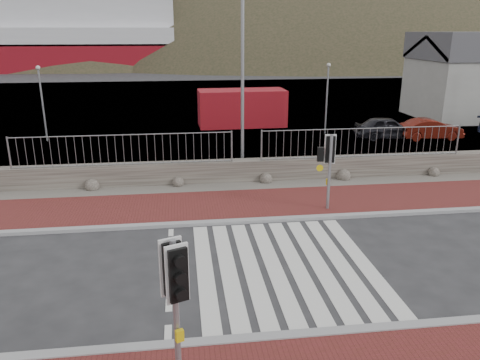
{
  "coord_description": "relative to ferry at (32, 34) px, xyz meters",
  "views": [
    {
      "loc": [
        -2.58,
        -10.79,
        5.92
      ],
      "look_at": [
        -0.8,
        3.0,
        1.45
      ],
      "focal_mm": 35.0,
      "sensor_mm": 36.0,
      "label": 1
    }
  ],
  "objects": [
    {
      "name": "water",
      "position": [
        24.65,
        -5.0,
        -5.36
      ],
      "size": [
        220.0,
        50.0,
        0.05
      ],
      "primitive_type": "cube",
      "color": "#3F4C54",
      "rests_on": "ground"
    },
    {
      "name": "zebra_crossing",
      "position": [
        24.65,
        -67.9,
        -5.36
      ],
      "size": [
        4.62,
        5.6,
        0.01
      ],
      "color": "silver",
      "rests_on": "ground"
    },
    {
      "name": "gravel_strip",
      "position": [
        24.65,
        -61.4,
        -5.33
      ],
      "size": [
        40.0,
        1.5,
        0.06
      ],
      "primitive_type": "cube",
      "color": "#59544C",
      "rests_on": "ground"
    },
    {
      "name": "kerb_far",
      "position": [
        24.65,
        -64.9,
        -5.31
      ],
      "size": [
        40.0,
        0.25,
        0.12
      ],
      "primitive_type": "cube",
      "color": "gray",
      "rests_on": "ground"
    },
    {
      "name": "car_b",
      "position": [
        36.09,
        -54.25,
        -4.78
      ],
      "size": [
        3.53,
        1.31,
        1.15
      ],
      "primitive_type": "imported",
      "rotation": [
        0.0,
        0.0,
        1.54
      ],
      "color": "#57140C",
      "rests_on": "ground"
    },
    {
      "name": "stone_wall",
      "position": [
        24.65,
        -60.6,
        -4.91
      ],
      "size": [
        40.0,
        0.6,
        0.9
      ],
      "primitive_type": "cube",
      "color": "#47403A",
      "rests_on": "ground"
    },
    {
      "name": "streetlight",
      "position": [
        24.74,
        -59.83,
        -1.0
      ],
      "size": [
        1.62,
        0.55,
        7.74
      ],
      "rotation": [
        0.0,
        0.0,
        -0.24
      ],
      "color": "gray",
      "rests_on": "ground"
    },
    {
      "name": "ferry",
      "position": [
        0.0,
        0.0,
        0.0
      ],
      "size": [
        50.0,
        16.0,
        20.0
      ],
      "color": "maroon",
      "rests_on": "ground"
    },
    {
      "name": "quay",
      "position": [
        24.65,
        -40.0,
        -5.36
      ],
      "size": [
        120.0,
        40.0,
        0.5
      ],
      "primitive_type": "cube",
      "color": "#4C4C4F",
      "rests_on": "ground"
    },
    {
      "name": "kerb_near",
      "position": [
        24.65,
        -70.9,
        -5.31
      ],
      "size": [
        40.0,
        0.25,
        0.12
      ],
      "primitive_type": "cube",
      "color": "gray",
      "rests_on": "ground"
    },
    {
      "name": "car_a",
      "position": [
        33.72,
        -53.81,
        -4.74
      ],
      "size": [
        3.75,
        1.71,
        1.25
      ],
      "primitive_type": "imported",
      "rotation": [
        0.0,
        0.0,
        1.5
      ],
      "color": "black",
      "rests_on": "ground"
    },
    {
      "name": "railing",
      "position": [
        24.65,
        -60.75,
        -3.54
      ],
      "size": [
        18.07,
        0.07,
        1.22
      ],
      "color": "gray",
      "rests_on": "stone_wall"
    },
    {
      "name": "shipping_container",
      "position": [
        26.02,
        -48.96,
        -4.21
      ],
      "size": [
        5.59,
        2.46,
        2.3
      ],
      "primitive_type": "cube",
      "rotation": [
        0.0,
        0.0,
        0.03
      ],
      "color": "#A01311",
      "rests_on": "ground"
    },
    {
      "name": "traffic_signal_near",
      "position": [
        21.87,
        -71.84,
        -3.39
      ],
      "size": [
        0.45,
        0.36,
        2.74
      ],
      "rotation": [
        0.0,
        0.0,
        0.37
      ],
      "color": "gray",
      "rests_on": "ground"
    },
    {
      "name": "ground",
      "position": [
        24.65,
        -67.9,
        -5.36
      ],
      "size": [
        220.0,
        220.0,
        0.0
      ],
      "primitive_type": "plane",
      "color": "#28282B",
      "rests_on": "ground"
    },
    {
      "name": "sidewalk_far",
      "position": [
        24.65,
        -63.4,
        -5.32
      ],
      "size": [
        40.0,
        3.0,
        0.08
      ],
      "primitive_type": "cube",
      "color": "maroon",
      "rests_on": "ground"
    },
    {
      "name": "hills_backdrop",
      "position": [
        31.4,
        20.0,
        -28.42
      ],
      "size": [
        254.0,
        90.0,
        100.0
      ],
      "color": "#292E1B",
      "rests_on": "ground"
    },
    {
      "name": "traffic_signal_far",
      "position": [
        26.93,
        -64.19,
        -3.44
      ],
      "size": [
        0.64,
        0.27,
        2.66
      ],
      "rotation": [
        0.0,
        0.0,
        3.03
      ],
      "color": "gray",
      "rests_on": "ground"
    }
  ]
}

